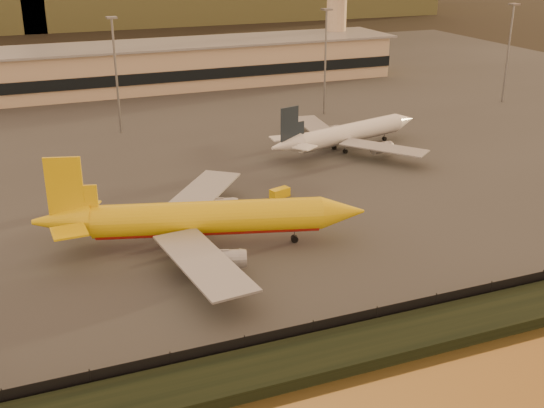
# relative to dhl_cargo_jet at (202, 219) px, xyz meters

# --- Properties ---
(ground) EXTENTS (900.00, 900.00, 0.00)m
(ground) POSITION_rel_dhl_cargo_jet_xyz_m (10.21, -14.79, -4.37)
(ground) COLOR black
(ground) RESTS_ON ground
(embankment) EXTENTS (320.00, 7.00, 1.40)m
(embankment) POSITION_rel_dhl_cargo_jet_xyz_m (10.21, -31.79, -3.67)
(embankment) COLOR black
(embankment) RESTS_ON ground
(tarmac) EXTENTS (320.00, 220.00, 0.20)m
(tarmac) POSITION_rel_dhl_cargo_jet_xyz_m (10.21, 80.21, -4.27)
(tarmac) COLOR #2D2D2D
(tarmac) RESTS_ON ground
(perimeter_fence) EXTENTS (300.00, 0.05, 2.20)m
(perimeter_fence) POSITION_rel_dhl_cargo_jet_xyz_m (10.21, -27.79, -3.07)
(perimeter_fence) COLOR black
(perimeter_fence) RESTS_ON tarmac
(terminal_building) EXTENTS (202.00, 25.00, 12.60)m
(terminal_building) POSITION_rel_dhl_cargo_jet_xyz_m (-4.31, 110.76, 1.87)
(terminal_building) COLOR tan
(terminal_building) RESTS_ON tarmac
(control_tower) EXTENTS (11.20, 11.20, 35.50)m
(control_tower) POSITION_rel_dhl_cargo_jet_xyz_m (80.21, 116.21, 17.29)
(control_tower) COLOR tan
(control_tower) RESTS_ON tarmac
(apron_light_masts) EXTENTS (152.20, 12.20, 25.40)m
(apron_light_masts) POSITION_rel_dhl_cargo_jet_xyz_m (25.21, 60.21, 11.33)
(apron_light_masts) COLOR slate
(apron_light_masts) RESTS_ON tarmac
(dhl_cargo_jet) EXTENTS (46.06, 44.07, 13.98)m
(dhl_cargo_jet) POSITION_rel_dhl_cargo_jet_xyz_m (0.00, 0.00, 0.00)
(dhl_cargo_jet) COLOR #DBB20B
(dhl_cargo_jet) RESTS_ON tarmac
(white_narrowbody_jet) EXTENTS (38.66, 36.94, 11.26)m
(white_narrowbody_jet) POSITION_rel_dhl_cargo_jet_xyz_m (41.37, 34.24, -0.81)
(white_narrowbody_jet) COLOR silver
(white_narrowbody_jet) RESTS_ON tarmac
(gse_vehicle_yellow) EXTENTS (3.75, 2.50, 1.55)m
(gse_vehicle_yellow) POSITION_rel_dhl_cargo_jet_xyz_m (17.72, 13.97, -3.40)
(gse_vehicle_yellow) COLOR #DBB20B
(gse_vehicle_yellow) RESTS_ON tarmac
(gse_vehicle_white) EXTENTS (3.72, 2.43, 1.54)m
(gse_vehicle_white) POSITION_rel_dhl_cargo_jet_xyz_m (-16.33, 20.47, -3.40)
(gse_vehicle_white) COLOR silver
(gse_vehicle_white) RESTS_ON tarmac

